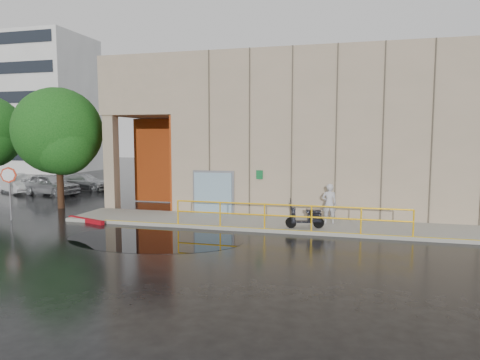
# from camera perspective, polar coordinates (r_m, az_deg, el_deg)

# --- Properties ---
(ground) EXTENTS (120.00, 120.00, 0.00)m
(ground) POSITION_cam_1_polar(r_m,az_deg,el_deg) (15.77, -11.00, -8.58)
(ground) COLOR black
(ground) RESTS_ON ground
(sidewalk) EXTENTS (20.00, 3.00, 0.15)m
(sidewalk) POSITION_cam_1_polar(r_m,az_deg,el_deg) (18.85, 6.18, -5.91)
(sidewalk) COLOR gray
(sidewalk) RESTS_ON ground
(building) EXTENTS (20.00, 10.17, 8.00)m
(building) POSITION_cam_1_polar(r_m,az_deg,el_deg) (24.81, 10.98, 6.41)
(building) COLOR gray
(building) RESTS_ON ground
(guardrail) EXTENTS (9.56, 0.06, 1.03)m
(guardrail) POSITION_cam_1_polar(r_m,az_deg,el_deg) (17.39, 6.38, -4.87)
(guardrail) COLOR yellow
(guardrail) RESTS_ON sidewalk
(distant_building) EXTENTS (12.00, 8.08, 15.00)m
(distant_building) POSITION_cam_1_polar(r_m,az_deg,el_deg) (54.35, -25.54, 9.02)
(distant_building) COLOR beige
(distant_building) RESTS_ON ground
(person) EXTENTS (0.68, 0.49, 1.73)m
(person) POSITION_cam_1_polar(r_m,az_deg,el_deg) (18.87, 11.81, -3.09)
(person) COLOR #B8B7BC
(person) RESTS_ON sidewalk
(scooter) EXTENTS (1.61, 0.82, 1.22)m
(scooter) POSITION_cam_1_polar(r_m,az_deg,el_deg) (17.72, 8.72, -4.14)
(scooter) COLOR black
(scooter) RESTS_ON sidewalk
(stop_sign) EXTENTS (0.73, 0.28, 2.50)m
(stop_sign) POSITION_cam_1_polar(r_m,az_deg,el_deg) (22.50, -28.44, -0.16)
(stop_sign) COLOR slate
(stop_sign) RESTS_ON ground
(red_curb) EXTENTS (2.31, 1.01, 0.18)m
(red_curb) POSITION_cam_1_polar(r_m,az_deg,el_deg) (20.83, -19.85, -5.06)
(red_curb) COLOR #9D0913
(red_curb) RESTS_ON ground
(puddle) EXTENTS (7.16, 4.72, 0.01)m
(puddle) POSITION_cam_1_polar(r_m,az_deg,el_deg) (16.80, -11.25, -7.69)
(puddle) COLOR black
(puddle) RESTS_ON ground
(car_a) EXTENTS (4.42, 2.28, 1.44)m
(car_a) POSITION_cam_1_polar(r_m,az_deg,el_deg) (31.46, -23.98, -0.51)
(car_a) COLOR #AEB0B5
(car_a) RESTS_ON ground
(car_b) EXTENTS (4.13, 3.03, 1.30)m
(car_b) POSITION_cam_1_polar(r_m,az_deg,el_deg) (33.77, -27.72, -0.39)
(car_b) COLOR silver
(car_b) RESTS_ON ground
(car_c) EXTENTS (4.17, 1.84, 1.19)m
(car_c) POSITION_cam_1_polar(r_m,az_deg,el_deg) (33.29, -20.08, -0.25)
(car_c) COLOR #AAADB1
(car_c) RESTS_ON ground
(tree_near) EXTENTS (4.65, 4.65, 6.52)m
(tree_near) POSITION_cam_1_polar(r_m,az_deg,el_deg) (24.95, -22.94, 5.61)
(tree_near) COLOR black
(tree_near) RESTS_ON ground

